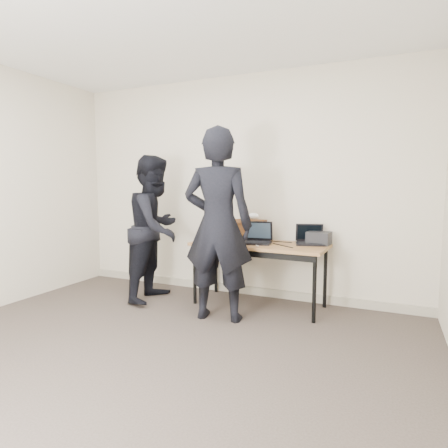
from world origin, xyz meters
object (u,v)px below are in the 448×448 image
Objects in this scene: desk at (259,249)px; person_typist at (218,225)px; laptop_right at (310,240)px; laptop_beige at (222,237)px; equipment_box at (319,238)px; laptop_center at (257,238)px; person_observer at (156,228)px; leather_satchel at (251,229)px.

desk is 0.79× the size of person_typist.
laptop_beige is at bearing 174.41° from laptop_right.
equipment_box reaches higher than desk.
equipment_box is at bearing -149.14° from person_typist.
laptop_beige is 0.44m from laptop_center.
equipment_box is at bearing 6.47° from laptop_center.
laptop_right is at bearing 20.90° from desk.
laptop_right is 1.80m from person_observer.
person_observer is at bearing -166.27° from desk.
person_observer is at bearing -160.20° from leather_satchel.
person_typist is (0.21, -0.57, 0.21)m from laptop_beige.
laptop_beige is 0.81m from person_observer.
desk is 0.68m from person_typist.
person_observer is at bearing -166.98° from laptop_beige.
leather_satchel is at bearing -104.71° from person_typist.
laptop_beige is at bearing 169.76° from laptop_center.
laptop_center is 0.21× the size of person_observer.
person_observer reaches higher than laptop_beige.
desk is at bearing -8.20° from laptop_beige.
person_typist reaches higher than laptop_right.
laptop_beige reaches higher than desk.
laptop_beige is 0.80× the size of laptop_center.
laptop_right is at bearing 7.65° from laptop_center.
laptop_right reaches higher than equipment_box.
person_typist is (-0.07, -0.78, 0.12)m from leather_satchel.
laptop_center is 0.68m from equipment_box.
person_typist is (-0.78, -0.73, 0.20)m from laptop_right.
laptop_center is at bearing 156.87° from desk.
laptop_beige reaches higher than equipment_box.
person_typist is at bearing -151.55° from laptop_right.
person_typist is at bearing -112.12° from person_observer.
leather_satchel is 0.80m from person_typist.
laptop_right reaches higher than laptop_beige.
laptop_beige is at bearing -79.69° from person_typist.
person_observer is (-1.04, -0.47, 0.01)m from leather_satchel.
laptop_beige is 1.10m from equipment_box.
person_observer reaches higher than laptop_right.
laptop_right is 0.19× the size of person_typist.
person_observer is (-1.20, -0.25, 0.08)m from laptop_center.
laptop_beige is at bearing -179.81° from desk.
laptop_center is at bearing -164.41° from equipment_box.
desk is 0.89× the size of person_observer.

